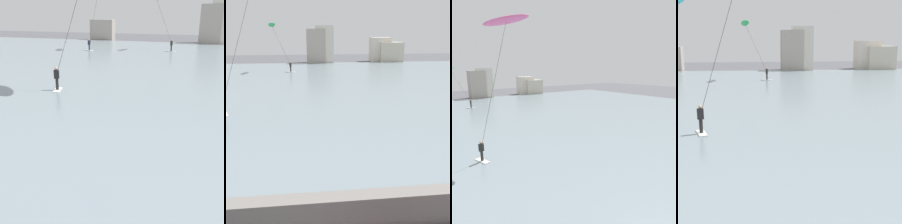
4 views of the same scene
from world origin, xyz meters
TOP-DOWN VIEW (x-y plane):
  - seawall_barrier at (0.00, 4.07)m, footprint 60.00×0.70m
  - water_bay at (0.00, 30.77)m, footprint 84.00×52.00m
  - far_shore_buildings at (7.72, 57.92)m, footprint 41.86×4.90m
  - kitesurfer_green at (-3.64, 43.97)m, footprint 3.98×3.18m

SIDE VIEW (x-z plane):
  - water_bay at x=0.00m, z-range 0.00..0.10m
  - seawall_barrier at x=0.00m, z-range 0.00..1.11m
  - far_shore_buildings at x=7.72m, z-range -0.89..6.59m
  - kitesurfer_green at x=-3.64m, z-range 2.82..10.58m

